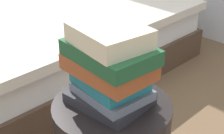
{
  "coord_description": "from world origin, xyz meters",
  "views": [
    {
      "loc": [
        0.7,
        -0.68,
        1.23
      ],
      "look_at": [
        0.0,
        0.0,
        0.71
      ],
      "focal_mm": 54.66,
      "sensor_mm": 36.0,
      "label": 1
    }
  ],
  "objects": [
    {
      "name": "book_cream",
      "position": [
        0.0,
        -0.01,
        0.83
      ],
      "size": [
        0.25,
        0.22,
        0.06
      ],
      "primitive_type": "cube",
      "rotation": [
        0.0,
        0.0,
        -0.13
      ],
      "color": "beige",
      "rests_on": "book_forest"
    },
    {
      "name": "book_forest",
      "position": [
        -0.0,
        -0.01,
        0.77
      ],
      "size": [
        0.3,
        0.21,
        0.05
      ],
      "primitive_type": "cube",
      "rotation": [
        0.0,
        0.0,
        -0.06
      ],
      "color": "#1E512D",
      "rests_on": "book_rust"
    },
    {
      "name": "book_slate",
      "position": [
        0.0,
        -0.0,
        0.62
      ],
      "size": [
        0.25,
        0.2,
        0.03
      ],
      "primitive_type": "cube",
      "rotation": [
        0.0,
        0.0,
        -0.07
      ],
      "color": "slate",
      "rests_on": "book_charcoal"
    },
    {
      "name": "book_rust",
      "position": [
        -0.01,
        -0.01,
        0.72
      ],
      "size": [
        0.29,
        0.2,
        0.05
      ],
      "primitive_type": "cube",
      "rotation": [
        0.0,
        0.0,
        -0.02
      ],
      "color": "#994723",
      "rests_on": "book_teal"
    },
    {
      "name": "book_teal",
      "position": [
        -0.01,
        -0.0,
        0.66
      ],
      "size": [
        0.24,
        0.2,
        0.05
      ],
      "primitive_type": "cube",
      "rotation": [
        0.0,
        0.0,
        -0.1
      ],
      "color": "#1E727F",
      "rests_on": "book_slate"
    },
    {
      "name": "bed",
      "position": [
        -1.36,
        0.62,
        0.23
      ],
      "size": [
        1.57,
        2.03,
        0.62
      ],
      "rotation": [
        0.0,
        0.0,
        0.02
      ],
      "color": "#4C3828",
      "rests_on": "ground_plane"
    },
    {
      "name": "book_charcoal",
      "position": [
        -0.01,
        0.0,
        0.59
      ],
      "size": [
        0.27,
        0.23,
        0.04
      ],
      "primitive_type": "cube",
      "rotation": [
        0.0,
        0.0,
        0.08
      ],
      "color": "#28282D",
      "rests_on": "side_table"
    }
  ]
}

